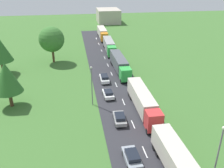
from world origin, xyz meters
TOP-DOWN VIEW (x-y plane):
  - road at (0.00, 24.50)m, footprint 10.00×140.00m
  - lane_marking_centre at (0.00, 20.53)m, footprint 0.16×122.06m
  - truck_lead at (2.56, 11.11)m, footprint 2.75×13.87m
  - truck_second at (2.64, 27.42)m, footprint 2.57×14.44m
  - truck_third at (2.23, 46.83)m, footprint 2.66×14.90m
  - truck_fourth at (2.22, 63.91)m, footprint 2.83×13.89m
  - truck_fifth at (2.21, 80.54)m, footprint 2.51×12.88m
  - car_second at (-2.24, 15.10)m, footprint 2.00×4.29m
  - car_third at (-2.03, 24.64)m, footprint 2.03×4.21m
  - car_fourth at (-2.61, 33.76)m, footprint 1.97×4.00m
  - car_fifth at (-2.34, 41.50)m, footprint 1.82×4.55m
  - lamppost_lead at (5.81, 9.56)m, footprint 0.36×0.36m
  - lamppost_second at (-5.94, 31.36)m, footprint 0.36×0.36m
  - tree_oak at (-20.84, 33.32)m, footprint 5.11×5.11m
  - tree_maple at (-14.34, 56.97)m, footprint 6.75×6.75m
  - distant_building at (9.03, 111.79)m, footprint 10.35×13.36m

SIDE VIEW (x-z plane):
  - road at x=0.00m, z-range 0.00..0.06m
  - lane_marking_centre at x=0.00m, z-range 0.06..0.07m
  - car_third at x=-2.03m, z-range 0.10..1.54m
  - car_fourth at x=-2.61m, z-range 0.10..1.55m
  - car_second at x=-2.24m, z-range 0.09..1.62m
  - car_fifth at x=-2.34m, z-range 0.09..1.67m
  - truck_fourth at x=2.22m, z-range 0.34..3.75m
  - truck_lead at x=2.56m, z-range 0.35..3.90m
  - truck_fifth at x=2.21m, z-range 0.33..3.99m
  - truck_second at x=2.64m, z-range 0.35..3.97m
  - truck_third at x=2.23m, z-range 0.33..3.99m
  - distant_building at x=9.03m, z-range 0.00..6.35m
  - lamppost_second at x=-5.94m, z-range 0.47..8.11m
  - lamppost_lead at x=5.81m, z-range 0.48..8.96m
  - tree_oak at x=-20.84m, z-range 1.44..10.00m
  - tree_maple at x=-14.34m, z-range 1.49..11.26m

